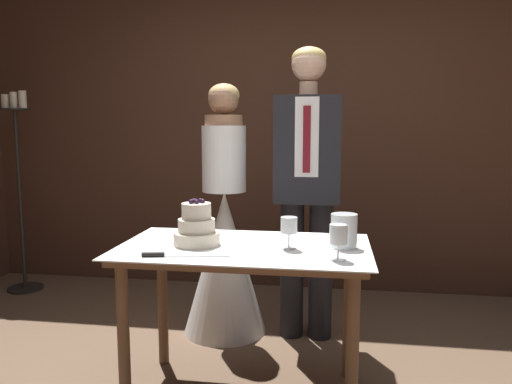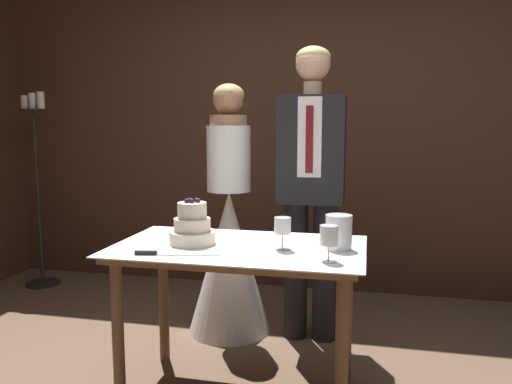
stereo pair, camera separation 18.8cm
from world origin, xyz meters
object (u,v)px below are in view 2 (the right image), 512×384
cake_table (239,267)px  tiered_cake (192,227)px  wine_glass_middle (283,227)px  hurricane_candle (339,233)px  bride (229,244)px  cake_knife (161,254)px  groom (311,179)px  wine_glass_near (329,237)px  candle_stand (38,189)px

cake_table → tiered_cake: tiered_cake is taller
wine_glass_middle → hurricane_candle: size_ratio=0.94×
bride → cake_knife: bearing=-91.9°
bride → groom: groom is taller
groom → bride: bearing=180.0°
tiered_cake → wine_glass_middle: 0.46m
cake_table → wine_glass_near: bearing=-23.4°
cake_knife → wine_glass_near: size_ratio=2.46×
bride → candle_stand: 1.93m
tiered_cake → wine_glass_middle: (0.45, -0.02, 0.02)m
groom → candle_stand: size_ratio=1.12×
wine_glass_near → candle_stand: candle_stand is taller
tiered_cake → groom: (0.50, 0.78, 0.17)m
wine_glass_near → hurricane_candle: (0.03, 0.23, -0.03)m
cake_table → hurricane_candle: bearing=4.1°
candle_stand → wine_glass_middle: bearing=-30.7°
cake_table → candle_stand: 2.49m
cake_table → wine_glass_near: (0.45, -0.19, 0.21)m
bride → candle_stand: candle_stand is taller
wine_glass_middle → tiered_cake: bearing=177.6°
bride → groom: (0.53, -0.00, 0.44)m
tiered_cake → hurricane_candle: size_ratio=1.39×
tiered_cake → wine_glass_near: (0.68, -0.18, 0.02)m
cake_table → tiered_cake: bearing=-176.7°
cake_knife → wine_glass_near: wine_glass_near is taller
hurricane_candle → bride: bearing=135.4°
hurricane_candle → candle_stand: (-2.57, 1.31, -0.02)m
hurricane_candle → groom: (-0.21, 0.73, 0.18)m
tiered_cake → hurricane_candle: bearing=3.8°
cake_table → wine_glass_middle: size_ratio=7.88×
groom → wine_glass_middle: bearing=-93.1°
tiered_cake → bride: size_ratio=0.14×
cake_knife → tiered_cake: bearing=63.7°
tiered_cake → wine_glass_near: bearing=-14.9°
tiered_cake → candle_stand: size_ratio=0.14×
tiered_cake → hurricane_candle: tiered_cake is taller
cake_knife → wine_glass_near: bearing=-6.7°
candle_stand → tiered_cake: bearing=-36.1°
tiered_cake → hurricane_candle: 0.71m
cake_table → hurricane_candle: 0.51m
cake_knife → groom: groom is taller
tiered_cake → wine_glass_near: 0.71m
cake_table → wine_glass_middle: bearing=-8.3°
cake_table → wine_glass_near: 0.53m
tiered_cake → cake_knife: 0.26m
cake_knife → groom: (0.56, 1.02, 0.25)m
wine_glass_middle → hurricane_candle: 0.27m
bride → candle_stand: (-1.83, 0.58, 0.24)m
candle_stand → cake_table: bearing=-32.7°
tiered_cake → wine_glass_middle: tiered_cake is taller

